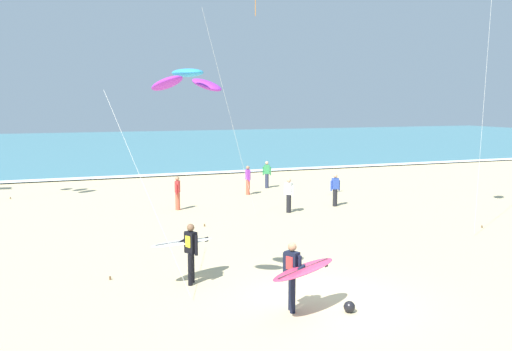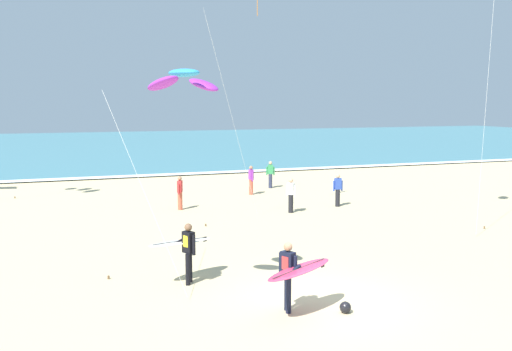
{
  "view_description": "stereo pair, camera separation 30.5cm",
  "coord_description": "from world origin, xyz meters",
  "px_view_note": "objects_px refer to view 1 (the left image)",
  "views": [
    {
      "loc": [
        -6.43,
        -12.19,
        5.0
      ],
      "look_at": [
        0.49,
        6.04,
        2.48
      ],
      "focal_mm": 39.63,
      "sensor_mm": 36.0,
      "label": 1
    },
    {
      "loc": [
        -6.15,
        -12.29,
        5.0
      ],
      "look_at": [
        0.49,
        6.04,
        2.48
      ],
      "focal_mm": 39.63,
      "sensor_mm": 36.0,
      "label": 2
    }
  ],
  "objects_px": {
    "bystander_white_top": "(289,195)",
    "surfer_trailing": "(187,246)",
    "bystander_red_top": "(178,193)",
    "surfer_lead": "(298,271)",
    "bystander_green_top": "(267,174)",
    "kite_arc_cobalt_low": "(187,81)",
    "bystander_purple_top": "(248,180)",
    "bystander_blue_top": "(335,190)",
    "beach_ball": "(349,307)"
  },
  "relations": [
    {
      "from": "surfer_trailing",
      "to": "bystander_purple_top",
      "type": "bearing_deg",
      "value": 63.66
    },
    {
      "from": "surfer_trailing",
      "to": "kite_arc_cobalt_low",
      "type": "bearing_deg",
      "value": -100.84
    },
    {
      "from": "surfer_lead",
      "to": "bystander_blue_top",
      "type": "xyz_separation_m",
      "value": [
        7.65,
        12.12,
        -0.23
      ]
    },
    {
      "from": "surfer_lead",
      "to": "beach_ball",
      "type": "height_order",
      "value": "surfer_lead"
    },
    {
      "from": "bystander_blue_top",
      "to": "kite_arc_cobalt_low",
      "type": "bearing_deg",
      "value": -133.35
    },
    {
      "from": "bystander_blue_top",
      "to": "beach_ball",
      "type": "xyz_separation_m",
      "value": [
        -6.47,
        -12.52,
        -0.67
      ]
    },
    {
      "from": "surfer_trailing",
      "to": "beach_ball",
      "type": "xyz_separation_m",
      "value": [
        3.08,
        -3.6,
        -0.9
      ]
    },
    {
      "from": "surfer_lead",
      "to": "bystander_purple_top",
      "type": "xyz_separation_m",
      "value": [
        4.88,
        16.89,
        -0.23
      ]
    },
    {
      "from": "surfer_lead",
      "to": "bystander_white_top",
      "type": "relative_size",
      "value": 1.37
    },
    {
      "from": "surfer_trailing",
      "to": "bystander_red_top",
      "type": "height_order",
      "value": "surfer_trailing"
    },
    {
      "from": "surfer_trailing",
      "to": "bystander_red_top",
      "type": "relative_size",
      "value": 1.35
    },
    {
      "from": "surfer_trailing",
      "to": "bystander_green_top",
      "type": "xyz_separation_m",
      "value": [
        8.64,
        15.55,
        -0.23
      ]
    },
    {
      "from": "bystander_purple_top",
      "to": "bystander_red_top",
      "type": "distance_m",
      "value": 5.48
    },
    {
      "from": "bystander_green_top",
      "to": "beach_ball",
      "type": "bearing_deg",
      "value": -106.19
    },
    {
      "from": "kite_arc_cobalt_low",
      "to": "bystander_red_top",
      "type": "relative_size",
      "value": 3.66
    },
    {
      "from": "bystander_white_top",
      "to": "surfer_trailing",
      "type": "bearing_deg",
      "value": -129.43
    },
    {
      "from": "surfer_lead",
      "to": "bystander_green_top",
      "type": "height_order",
      "value": "surfer_lead"
    },
    {
      "from": "bystander_green_top",
      "to": "beach_ball",
      "type": "relative_size",
      "value": 5.68
    },
    {
      "from": "bystander_purple_top",
      "to": "bystander_red_top",
      "type": "relative_size",
      "value": 1.0
    },
    {
      "from": "surfer_trailing",
      "to": "bystander_blue_top",
      "type": "height_order",
      "value": "surfer_trailing"
    },
    {
      "from": "bystander_red_top",
      "to": "kite_arc_cobalt_low",
      "type": "bearing_deg",
      "value": -101.47
    },
    {
      "from": "surfer_trailing",
      "to": "bystander_blue_top",
      "type": "xyz_separation_m",
      "value": [
        9.55,
        8.92,
        -0.23
      ]
    },
    {
      "from": "surfer_trailing",
      "to": "kite_arc_cobalt_low",
      "type": "xyz_separation_m",
      "value": [
        -0.29,
        -1.49,
        4.48
      ]
    },
    {
      "from": "bystander_blue_top",
      "to": "bystander_purple_top",
      "type": "distance_m",
      "value": 5.51
    },
    {
      "from": "kite_arc_cobalt_low",
      "to": "bystander_white_top",
      "type": "relative_size",
      "value": 3.66
    },
    {
      "from": "kite_arc_cobalt_low",
      "to": "bystander_red_top",
      "type": "distance_m",
      "value": 13.29
    },
    {
      "from": "bystander_purple_top",
      "to": "bystander_blue_top",
      "type": "bearing_deg",
      "value": -59.77
    },
    {
      "from": "bystander_purple_top",
      "to": "bystander_green_top",
      "type": "xyz_separation_m",
      "value": [
        1.87,
        1.87,
        0.0
      ]
    },
    {
      "from": "surfer_trailing",
      "to": "kite_arc_cobalt_low",
      "type": "distance_m",
      "value": 4.73
    },
    {
      "from": "surfer_lead",
      "to": "bystander_green_top",
      "type": "relative_size",
      "value": 1.37
    },
    {
      "from": "bystander_green_top",
      "to": "beach_ball",
      "type": "xyz_separation_m",
      "value": [
        -5.56,
        -19.15,
        -0.67
      ]
    },
    {
      "from": "surfer_lead",
      "to": "bystander_green_top",
      "type": "xyz_separation_m",
      "value": [
        6.74,
        18.75,
        -0.23
      ]
    },
    {
      "from": "surfer_lead",
      "to": "beach_ball",
      "type": "xyz_separation_m",
      "value": [
        1.18,
        -0.4,
        -0.91
      ]
    },
    {
      "from": "bystander_blue_top",
      "to": "bystander_green_top",
      "type": "relative_size",
      "value": 1.0
    },
    {
      "from": "surfer_trailing",
      "to": "bystander_white_top",
      "type": "distance_m",
      "value": 10.7
    },
    {
      "from": "bystander_blue_top",
      "to": "bystander_purple_top",
      "type": "height_order",
      "value": "same"
    },
    {
      "from": "bystander_blue_top",
      "to": "beach_ball",
      "type": "distance_m",
      "value": 14.11
    },
    {
      "from": "bystander_red_top",
      "to": "bystander_purple_top",
      "type": "bearing_deg",
      "value": 33.18
    },
    {
      "from": "beach_ball",
      "to": "surfer_trailing",
      "type": "bearing_deg",
      "value": 130.58
    },
    {
      "from": "bystander_blue_top",
      "to": "beach_ball",
      "type": "height_order",
      "value": "bystander_blue_top"
    },
    {
      "from": "bystander_green_top",
      "to": "bystander_white_top",
      "type": "relative_size",
      "value": 1.0
    },
    {
      "from": "surfer_trailing",
      "to": "bystander_white_top",
      "type": "height_order",
      "value": "surfer_trailing"
    },
    {
      "from": "bystander_green_top",
      "to": "beach_ball",
      "type": "distance_m",
      "value": 19.95
    },
    {
      "from": "bystander_red_top",
      "to": "bystander_green_top",
      "type": "bearing_deg",
      "value": 37.02
    },
    {
      "from": "bystander_white_top",
      "to": "beach_ball",
      "type": "distance_m",
      "value": 12.44
    },
    {
      "from": "bystander_blue_top",
      "to": "bystander_red_top",
      "type": "xyz_separation_m",
      "value": [
        -7.36,
        1.76,
        0.0
      ]
    },
    {
      "from": "bystander_purple_top",
      "to": "bystander_green_top",
      "type": "height_order",
      "value": "same"
    },
    {
      "from": "bystander_purple_top",
      "to": "bystander_white_top",
      "type": "xyz_separation_m",
      "value": [
        0.02,
        -5.43,
        0.0
      ]
    },
    {
      "from": "bystander_blue_top",
      "to": "bystander_green_top",
      "type": "distance_m",
      "value": 6.69
    },
    {
      "from": "kite_arc_cobalt_low",
      "to": "bystander_green_top",
      "type": "xyz_separation_m",
      "value": [
        8.93,
        17.05,
        -4.71
      ]
    }
  ]
}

